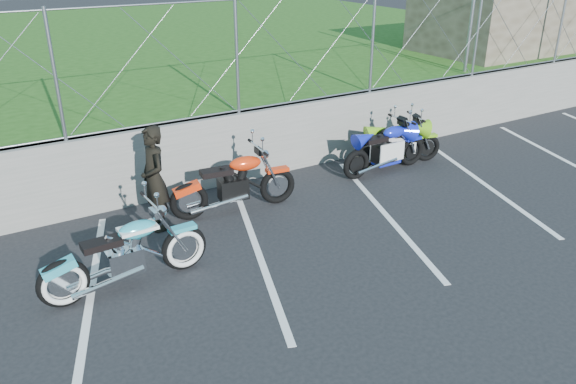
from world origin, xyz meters
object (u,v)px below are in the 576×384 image
cruiser_turquoise (128,256)px  sportbike_green (399,144)px  sportbike_blue (386,150)px  person_standing (154,179)px  naked_orange (236,185)px

cruiser_turquoise → sportbike_green: (5.96, 1.58, -0.02)m
sportbike_blue → person_standing: 4.61m
sportbike_blue → cruiser_turquoise: bearing=-166.3°
sportbike_green → person_standing: person_standing is taller
sportbike_green → sportbike_blue: sportbike_blue is taller
sportbike_green → naked_orange: bearing=-160.5°
cruiser_turquoise → person_standing: bearing=56.1°
naked_orange → person_standing: person_standing is taller
cruiser_turquoise → sportbike_green: bearing=12.7°
cruiser_turquoise → sportbike_blue: 5.63m
cruiser_turquoise → sportbike_blue: bearing=12.0°
sportbike_blue → person_standing: bearing=179.4°
naked_orange → sportbike_blue: size_ratio=1.10×
cruiser_turquoise → sportbike_green: cruiser_turquoise is taller
person_standing → sportbike_green: bearing=90.7°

